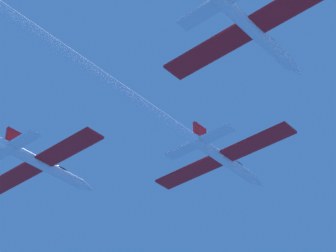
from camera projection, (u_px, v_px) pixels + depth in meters
jet_lead at (89, 68)px, 65.80m from camera, size 20.92×78.15×3.47m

